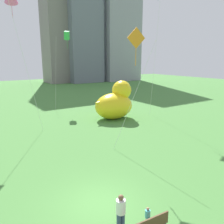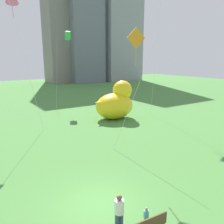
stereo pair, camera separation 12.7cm
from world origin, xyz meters
The scene contains 7 objects.
ground_plane centered at (0.00, 0.00, 0.00)m, with size 140.00×140.00×0.00m, color #48803B.
person_adult centered at (-0.13, -1.96, 0.87)m, with size 0.39×0.39×1.58m.
person_child centered at (0.90, -2.42, 0.49)m, with size 0.22×0.22×0.89m.
giant_inflatable_duck centered at (9.66, 12.75, 1.85)m, with size 5.25×3.37×4.35m.
city_skyline centered at (26.78, 54.48, 17.20)m, with size 58.06×12.95×41.29m.
kite_green centered at (7.94, 21.90, 9.77)m, with size 2.87×3.05×10.48m.
kite_orange centered at (4.73, 3.25, 7.73)m, with size 2.66×2.14×8.66m.
Camera 1 is at (-4.77, -8.31, 6.75)m, focal length 36.36 mm.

